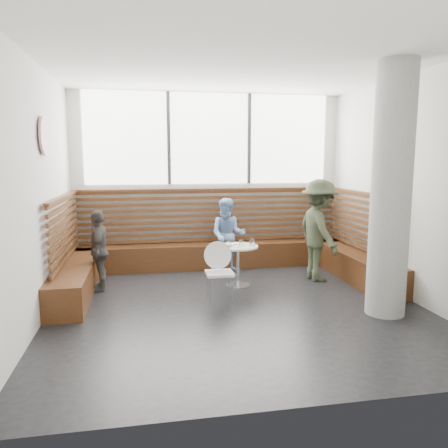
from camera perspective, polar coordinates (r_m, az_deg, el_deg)
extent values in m
cube|color=silver|center=(5.77, 1.81, 4.44)|extent=(5.00, 5.00, 3.20)
cube|color=black|center=(6.10, 1.73, -10.70)|extent=(5.00, 5.00, 0.01)
cube|color=white|center=(5.88, 1.88, 20.17)|extent=(5.00, 5.00, 0.01)
cube|color=white|center=(8.21, -1.91, 11.07)|extent=(4.50, 0.02, 1.65)
cube|color=#3F3F42|center=(8.11, -7.24, 11.04)|extent=(0.06, 0.04, 1.65)
cube|color=#3F3F42|center=(8.33, 3.32, 11.03)|extent=(0.06, 0.04, 1.65)
cube|color=#3F220F|center=(8.17, -1.59, -4.10)|extent=(5.00, 0.50, 0.45)
cube|color=#3F220F|center=(7.18, -18.45, -6.32)|extent=(0.50, 2.50, 0.45)
cube|color=#3F220F|center=(7.91, 15.97, -4.86)|extent=(0.50, 2.50, 0.45)
cube|color=#442511|center=(8.21, -1.80, 1.10)|extent=(4.88, 0.08, 0.98)
cube|color=#442511|center=(7.06, -20.09, -0.63)|extent=(0.08, 2.38, 0.98)
cube|color=#442511|center=(7.85, 17.30, 0.38)|extent=(0.08, 2.38, 0.98)
cylinder|color=gray|center=(5.90, 20.98, 3.98)|extent=(0.50, 0.50, 3.20)
cylinder|color=white|center=(6.16, -22.44, 10.59)|extent=(0.03, 0.50, 0.50)
cylinder|color=silver|center=(7.04, 1.83, -7.97)|extent=(0.40, 0.40, 0.02)
cylinder|color=silver|center=(6.96, 1.84, -5.48)|extent=(0.06, 0.06, 0.62)
cylinder|color=#B7B7BA|center=(6.89, 1.86, -2.97)|extent=(0.63, 0.63, 0.03)
cube|color=white|center=(6.20, -0.59, -6.46)|extent=(0.38, 0.36, 0.04)
cylinder|color=white|center=(6.30, -0.85, -4.08)|extent=(0.40, 0.09, 0.40)
cylinder|color=silver|center=(6.10, -1.81, -8.78)|extent=(0.02, 0.02, 0.39)
cylinder|color=silver|center=(6.15, 1.07, -8.63)|extent=(0.02, 0.02, 0.39)
cylinder|color=silver|center=(6.36, -2.18, -8.06)|extent=(0.02, 0.02, 0.39)
cylinder|color=silver|center=(6.41, 0.58, -7.92)|extent=(0.02, 0.02, 0.39)
imported|color=#373F2A|center=(7.38, 12.29, -0.79)|extent=(0.68, 1.12, 1.68)
imported|color=#81A9E1|center=(7.82, 0.51, -1.44)|extent=(0.75, 0.65, 1.31)
imported|color=#484441|center=(6.96, -16.01, -3.34)|extent=(0.30, 0.73, 1.24)
cylinder|color=white|center=(6.97, 0.64, -2.66)|extent=(0.22, 0.22, 0.02)
cylinder|color=white|center=(7.02, 2.01, -2.59)|extent=(0.20, 0.20, 0.01)
cylinder|color=white|center=(6.82, 0.71, -2.52)|extent=(0.07, 0.07, 0.11)
cylinder|color=white|center=(6.79, 2.28, -2.58)|extent=(0.07, 0.07, 0.10)
cylinder|color=white|center=(6.94, 3.69, -2.29)|extent=(0.08, 0.08, 0.12)
cube|color=#A5C64C|center=(6.74, 2.67, -3.09)|extent=(0.22, 0.17, 0.00)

